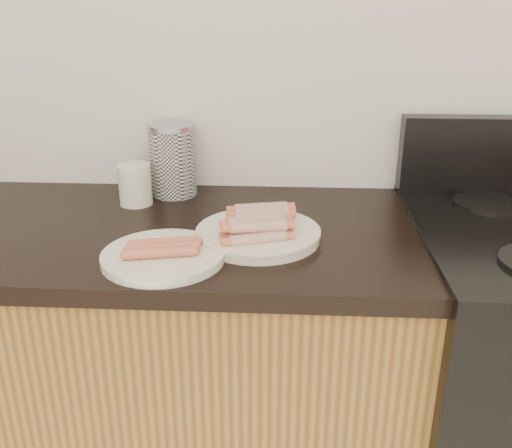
# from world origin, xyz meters

# --- Properties ---
(wall_back) EXTENTS (4.00, 0.04, 2.60)m
(wall_back) POSITION_xyz_m (0.00, 2.00, 1.30)
(wall_back) COLOR silver
(wall_back) RESTS_ON ground
(burner_far_left) EXTENTS (0.18, 0.18, 0.01)m
(burner_far_left) POSITION_xyz_m (0.61, 1.84, 0.92)
(burner_far_left) COLOR black
(burner_far_left) RESTS_ON stove
(main_plate) EXTENTS (0.28, 0.28, 0.02)m
(main_plate) POSITION_xyz_m (0.04, 1.63, 0.91)
(main_plate) COLOR white
(main_plate) RESTS_ON counter_slab
(side_plate) EXTENTS (0.31, 0.31, 0.02)m
(side_plate) POSITION_xyz_m (-0.14, 1.51, 0.91)
(side_plate) COLOR white
(side_plate) RESTS_ON counter_slab
(hotdog_pile) EXTENTS (0.12, 0.19, 0.05)m
(hotdog_pile) POSITION_xyz_m (0.04, 1.63, 0.94)
(hotdog_pile) COLOR maroon
(hotdog_pile) RESTS_ON main_plate
(plain_sausages) EXTENTS (0.13, 0.10, 0.02)m
(plain_sausages) POSITION_xyz_m (-0.14, 1.51, 0.93)
(plain_sausages) COLOR #DA904F
(plain_sausages) RESTS_ON side_plate
(canister) EXTENTS (0.12, 0.12, 0.19)m
(canister) POSITION_xyz_m (-0.20, 1.92, 1.00)
(canister) COLOR white
(canister) RESTS_ON counter_slab
(mug) EXTENTS (0.10, 0.10, 0.10)m
(mug) POSITION_xyz_m (-0.28, 1.84, 0.95)
(mug) COLOR white
(mug) RESTS_ON counter_slab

